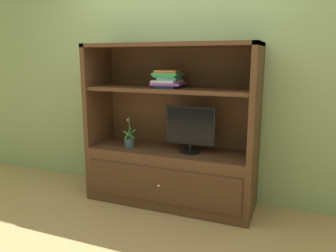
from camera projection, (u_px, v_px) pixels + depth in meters
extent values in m
plane|color=tan|center=(154.00, 219.00, 3.06)|extent=(8.00, 8.00, 0.00)
cube|color=#8C9E6B|center=(182.00, 64.00, 3.46)|extent=(6.00, 0.10, 2.80)
cube|color=#4C2D1C|center=(170.00, 176.00, 3.36)|extent=(1.68, 0.52, 0.56)
cube|color=#462A19|center=(159.00, 185.00, 3.12)|extent=(1.55, 0.02, 0.34)
sphere|color=silver|center=(159.00, 186.00, 3.11)|extent=(0.02, 0.02, 0.02)
cube|color=#4C2D1C|center=(99.00, 95.00, 3.51)|extent=(0.05, 0.52, 1.04)
cube|color=#4C2D1C|center=(256.00, 102.00, 2.90)|extent=(0.05, 0.52, 1.04)
cube|color=#4C2D1C|center=(179.00, 95.00, 3.43)|extent=(1.68, 0.02, 1.04)
cube|color=#4C2D1C|center=(170.00, 45.00, 3.10)|extent=(1.68, 0.52, 0.04)
cube|color=#4C2D1C|center=(170.00, 89.00, 3.19)|extent=(1.58, 0.47, 0.04)
cylinder|color=black|center=(190.00, 152.00, 3.22)|extent=(0.21, 0.21, 0.01)
cylinder|color=black|center=(190.00, 147.00, 3.21)|extent=(0.03, 0.03, 0.07)
cube|color=black|center=(190.00, 125.00, 3.16)|extent=(0.49, 0.02, 0.37)
cube|color=black|center=(190.00, 126.00, 3.15)|extent=(0.45, 0.00, 0.33)
cylinder|color=#384C56|center=(130.00, 143.00, 3.40)|extent=(0.10, 0.10, 0.08)
cylinder|color=#3D6B33|center=(129.00, 128.00, 3.37)|extent=(0.01, 0.01, 0.23)
cube|color=#2D7A38|center=(132.00, 134.00, 3.38)|extent=(0.01, 0.09, 0.07)
cube|color=#2D7A38|center=(130.00, 134.00, 3.41)|extent=(0.12, 0.04, 0.10)
cube|color=#2D7A38|center=(128.00, 134.00, 3.40)|extent=(0.03, 0.10, 0.12)
cube|color=#2D7A38|center=(129.00, 135.00, 3.36)|extent=(0.11, 0.03, 0.08)
sphere|color=#DB9EC6|center=(128.00, 120.00, 3.34)|extent=(0.02, 0.02, 0.02)
cube|color=#2D519E|center=(169.00, 86.00, 3.20)|extent=(0.21, 0.32, 0.03)
cube|color=purple|center=(169.00, 83.00, 3.18)|extent=(0.31, 0.36, 0.02)
cube|color=silver|center=(167.00, 81.00, 3.18)|extent=(0.23, 0.29, 0.02)
cube|color=teal|center=(169.00, 78.00, 3.16)|extent=(0.21, 0.28, 0.03)
cube|color=#338C4C|center=(169.00, 76.00, 3.17)|extent=(0.22, 0.30, 0.02)
cube|color=#338C4C|center=(169.00, 74.00, 3.17)|extent=(0.26, 0.32, 0.02)
cube|color=#A56638|center=(168.00, 71.00, 3.16)|extent=(0.23, 0.29, 0.02)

